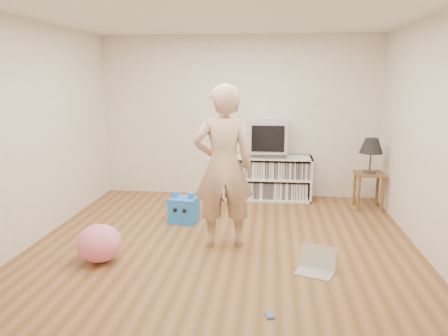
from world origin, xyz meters
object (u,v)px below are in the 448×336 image
person (223,167)px  table_lamp (371,147)px  media_unit (267,177)px  laptop (316,265)px  crt_tv (268,136)px  plush_blue (184,209)px  side_table (369,181)px  dvd_deck (268,154)px  plush_pink (99,243)px

person → table_lamp: bearing=-151.0°
media_unit → laptop: 2.75m
crt_tv → plush_blue: size_ratio=1.44×
plush_blue → media_unit: bearing=59.4°
table_lamp → person: 2.61m
side_table → laptop: (-0.97, -2.29, -0.35)m
side_table → plush_blue: 2.79m
media_unit → side_table: (1.51, -0.39, 0.07)m
dvd_deck → person: bearing=-103.2°
laptop → person: bearing=169.8°
laptop → plush_blue: 2.15m
person → plush_pink: (-1.27, -0.61, -0.74)m
laptop → plush_blue: (-1.65, 1.37, 0.11)m
person → laptop: bearing=137.9°
laptop → media_unit: bearing=122.1°
dvd_deck → side_table: bearing=-13.8°
media_unit → plush_blue: bearing=-130.2°
person → laptop: person is taller
media_unit → side_table: size_ratio=2.55×
table_lamp → crt_tv: bearing=166.4°
laptop → plush_pink: bearing=-159.4°
crt_tv → laptop: crt_tv is taller
media_unit → side_table: media_unit is taller
dvd_deck → table_lamp: table_lamp is taller
media_unit → plush_blue: size_ratio=3.35×
plush_pink → table_lamp: bearing=35.1°
dvd_deck → side_table: size_ratio=0.82×
crt_tv → laptop: size_ratio=1.35×
dvd_deck → plush_blue: 1.80m
person → plush_blue: (-0.63, 0.76, -0.76)m
dvd_deck → crt_tv: bearing=-90.0°
side_table → person: (-1.99, -1.68, 0.52)m
side_table → person: size_ratio=0.29×
crt_tv → plush_pink: size_ratio=1.26×
dvd_deck → plush_pink: (-1.75, -2.66, -0.53)m
media_unit → table_lamp: 1.67m
crt_tv → side_table: 1.67m
table_lamp → plush_blue: (-2.62, -0.93, -0.76)m
media_unit → plush_blue: 1.73m
dvd_deck → side_table: (1.51, -0.37, -0.32)m
side_table → plush_pink: bearing=-144.9°
dvd_deck → crt_tv: crt_tv is taller
crt_tv → person: size_ratio=0.32×
person → side_table: bearing=-151.0°
person → plush_blue: 1.24m
crt_tv → plush_blue: bearing=-130.6°
media_unit → table_lamp: size_ratio=2.72×
person → plush_pink: person is taller
side_table → table_lamp: bearing=0.0°
side_table → plush_blue: (-2.62, -0.93, -0.24)m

